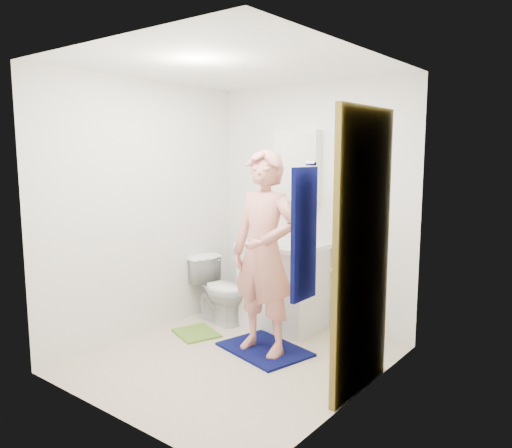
{
  "coord_description": "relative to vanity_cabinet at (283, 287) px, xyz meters",
  "views": [
    {
      "loc": [
        2.61,
        -3.05,
        1.74
      ],
      "look_at": [
        0.03,
        0.25,
        1.13
      ],
      "focal_mm": 35.0,
      "sensor_mm": 36.0,
      "label": 1
    }
  ],
  "objects": [
    {
      "name": "wall_right",
      "position": [
        1.26,
        -0.91,
        0.8
      ],
      "size": [
        0.02,
        2.4,
        2.4
      ],
      "primitive_type": "cube",
      "color": "white",
      "rests_on": "ground"
    },
    {
      "name": "vanity_cabinet",
      "position": [
        0.0,
        0.0,
        0.0
      ],
      "size": [
        0.75,
        0.55,
        0.8
      ],
      "primitive_type": "cube",
      "color": "white",
      "rests_on": "floor"
    },
    {
      "name": "wall_back",
      "position": [
        0.15,
        0.3,
        0.8
      ],
      "size": [
        2.2,
        0.02,
        2.4
      ],
      "primitive_type": "cube",
      "color": "white",
      "rests_on": "ground"
    },
    {
      "name": "wall_front",
      "position": [
        0.15,
        -2.12,
        0.8
      ],
      "size": [
        2.2,
        0.02,
        2.4
      ],
      "primitive_type": "cube",
      "color": "white",
      "rests_on": "ground"
    },
    {
      "name": "floor",
      "position": [
        0.15,
        -0.91,
        -0.41
      ],
      "size": [
        2.2,
        2.4,
        0.02
      ],
      "primitive_type": "cube",
      "color": "beige",
      "rests_on": "ground"
    },
    {
      "name": "medicine_cabinet",
      "position": [
        0.0,
        0.22,
        1.2
      ],
      "size": [
        0.5,
        0.12,
        0.7
      ],
      "primitive_type": "cube",
      "color": "white",
      "rests_on": "wall_back"
    },
    {
      "name": "door_knob",
      "position": [
        1.18,
        -1.08,
        0.55
      ],
      "size": [
        0.07,
        0.07,
        0.07
      ],
      "primitive_type": "sphere",
      "color": "gold",
      "rests_on": "door"
    },
    {
      "name": "man",
      "position": [
        0.26,
        -0.67,
        0.49
      ],
      "size": [
        0.64,
        0.43,
        1.73
      ],
      "primitive_type": "imported",
      "rotation": [
        0.0,
        0.0,
        -0.02
      ],
      "color": "#DF897D",
      "rests_on": "bath_mat"
    },
    {
      "name": "towel",
      "position": [
        1.18,
        -1.48,
        0.85
      ],
      "size": [
        0.03,
        0.24,
        0.8
      ],
      "primitive_type": "cube",
      "color": "#070B48",
      "rests_on": "wall_right"
    },
    {
      "name": "faucet",
      "position": [
        0.0,
        0.18,
        0.51
      ],
      "size": [
        0.03,
        0.03,
        0.12
      ],
      "primitive_type": "cylinder",
      "color": "silver",
      "rests_on": "countertop"
    },
    {
      "name": "towel_hook",
      "position": [
        1.22,
        -1.48,
        1.27
      ],
      "size": [
        0.06,
        0.02,
        0.02
      ],
      "primitive_type": "cylinder",
      "rotation": [
        0.0,
        1.57,
        0.0
      ],
      "color": "silver",
      "rests_on": "wall_right"
    },
    {
      "name": "bath_mat",
      "position": [
        0.23,
        -0.62,
        -0.39
      ],
      "size": [
        0.86,
        0.71,
        0.02
      ],
      "primitive_type": "cube",
      "rotation": [
        0.0,
        0.0,
        -0.24
      ],
      "color": "#070B48",
      "rests_on": "floor"
    },
    {
      "name": "sink_basin",
      "position": [
        0.0,
        0.0,
        0.44
      ],
      "size": [
        0.4,
        0.4,
        0.03
      ],
      "primitive_type": "cylinder",
      "color": "white",
      "rests_on": "countertop"
    },
    {
      "name": "toilet",
      "position": [
        -0.61,
        -0.27,
        -0.07
      ],
      "size": [
        0.7,
        0.47,
        0.66
      ],
      "primitive_type": "imported",
      "rotation": [
        0.0,
        0.0,
        1.4
      ],
      "color": "white",
      "rests_on": "floor"
    },
    {
      "name": "door",
      "position": [
        1.22,
        -0.76,
        0.62
      ],
      "size": [
        0.05,
        0.8,
        2.05
      ],
      "primitive_type": "cube",
      "color": "olive",
      "rests_on": "ground"
    },
    {
      "name": "green_rug",
      "position": [
        -0.52,
        -0.7,
        -0.39
      ],
      "size": [
        0.52,
        0.48,
        0.02
      ],
      "primitive_type": "cube",
      "rotation": [
        0.0,
        0.0,
        -0.37
      ],
      "color": "olive",
      "rests_on": "floor"
    },
    {
      "name": "mirror_panel",
      "position": [
        0.0,
        0.16,
        1.2
      ],
      "size": [
        0.46,
        0.01,
        0.66
      ],
      "primitive_type": "cube",
      "color": "white",
      "rests_on": "wall_back"
    },
    {
      "name": "countertop",
      "position": [
        0.0,
        0.0,
        0.43
      ],
      "size": [
        0.79,
        0.59,
        0.05
      ],
      "primitive_type": "cube",
      "color": "white",
      "rests_on": "vanity_cabinet"
    },
    {
      "name": "wall_left",
      "position": [
        -0.96,
        -0.91,
        0.8
      ],
      "size": [
        0.02,
        2.4,
        2.4
      ],
      "primitive_type": "cube",
      "color": "white",
      "rests_on": "ground"
    },
    {
      "name": "ceiling",
      "position": [
        0.15,
        -0.91,
        2.01
      ],
      "size": [
        2.2,
        2.4,
        0.02
      ],
      "primitive_type": "cube",
      "color": "white",
      "rests_on": "ground"
    },
    {
      "name": "soap_dispenser",
      "position": [
        -0.19,
        -0.06,
        0.55
      ],
      "size": [
        0.1,
        0.1,
        0.2
      ],
      "primitive_type": "imported",
      "rotation": [
        0.0,
        0.0,
        -0.13
      ],
      "color": "#B86C56",
      "rests_on": "countertop"
    },
    {
      "name": "toothbrush_cup",
      "position": [
        0.14,
        0.09,
        0.5
      ],
      "size": [
        0.16,
        0.16,
        0.1
      ],
      "primitive_type": "imported",
      "rotation": [
        0.0,
        0.0,
        0.32
      ],
      "color": "#78469B",
      "rests_on": "countertop"
    }
  ]
}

